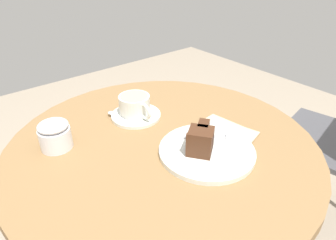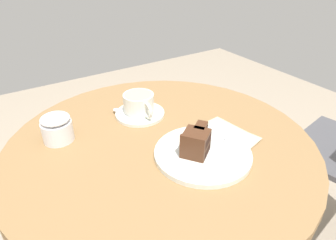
% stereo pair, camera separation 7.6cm
% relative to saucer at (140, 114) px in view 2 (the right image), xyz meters
% --- Properties ---
extents(cafe_table, '(0.77, 0.77, 0.70)m').
position_rel_saucer_xyz_m(cafe_table, '(0.15, -0.02, -0.12)').
color(cafe_table, olive).
rests_on(cafe_table, ground).
extents(saucer, '(0.14, 0.14, 0.01)m').
position_rel_saucer_xyz_m(saucer, '(0.00, 0.00, 0.00)').
color(saucer, silver).
rests_on(saucer, cafe_table).
extents(coffee_cup, '(0.12, 0.09, 0.06)m').
position_rel_saucer_xyz_m(coffee_cup, '(-0.00, -0.00, 0.03)').
color(coffee_cup, silver).
rests_on(coffee_cup, saucer).
extents(teaspoon, '(0.11, 0.02, 0.00)m').
position_rel_saucer_xyz_m(teaspoon, '(-0.02, -0.05, 0.01)').
color(teaspoon, silver).
rests_on(teaspoon, saucer).
extents(cake_plate, '(0.23, 0.23, 0.01)m').
position_rel_saucer_xyz_m(cake_plate, '(0.25, 0.03, 0.00)').
color(cake_plate, silver).
rests_on(cake_plate, cafe_table).
extents(cake_slice, '(0.09, 0.10, 0.06)m').
position_rel_saucer_xyz_m(cake_slice, '(0.24, 0.02, 0.04)').
color(cake_slice, black).
rests_on(cake_slice, cake_plate).
extents(fork, '(0.10, 0.12, 0.00)m').
position_rel_saucer_xyz_m(fork, '(0.23, 0.09, 0.01)').
color(fork, silver).
rests_on(fork, cake_plate).
extents(napkin, '(0.18, 0.17, 0.00)m').
position_rel_saucer_xyz_m(napkin, '(0.22, 0.12, -0.00)').
color(napkin, beige).
rests_on(napkin, cafe_table).
extents(sugar_pot, '(0.08, 0.08, 0.07)m').
position_rel_saucer_xyz_m(sugar_pot, '(0.00, -0.23, 0.03)').
color(sugar_pot, white).
rests_on(sugar_pot, cafe_table).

